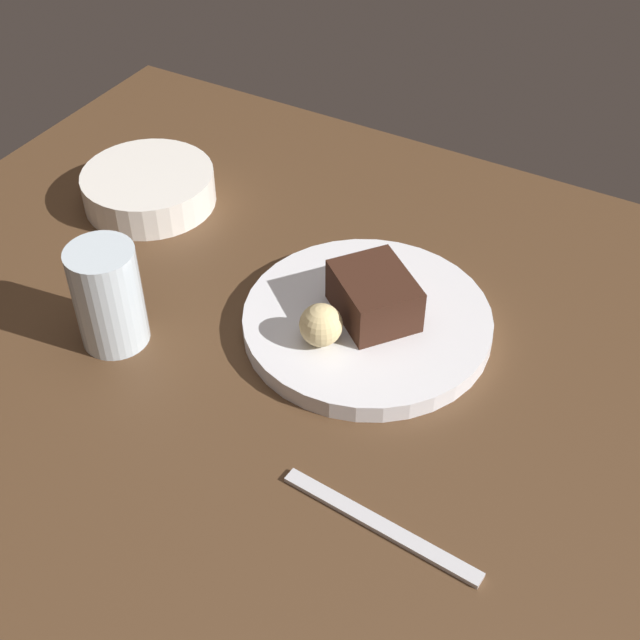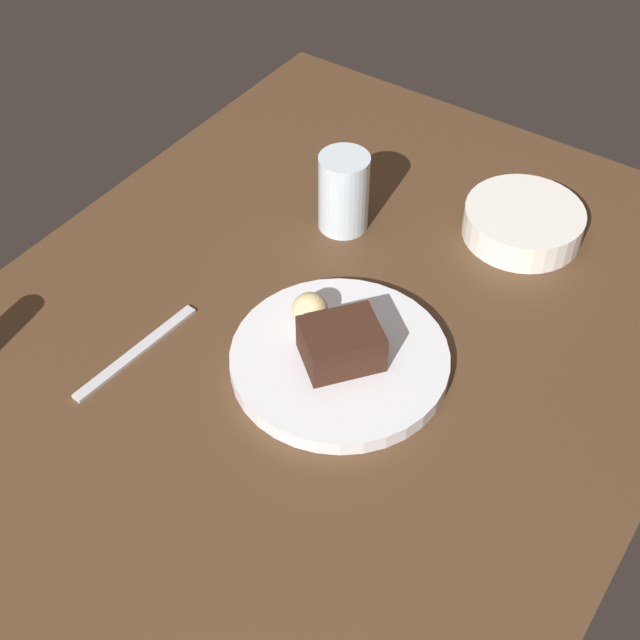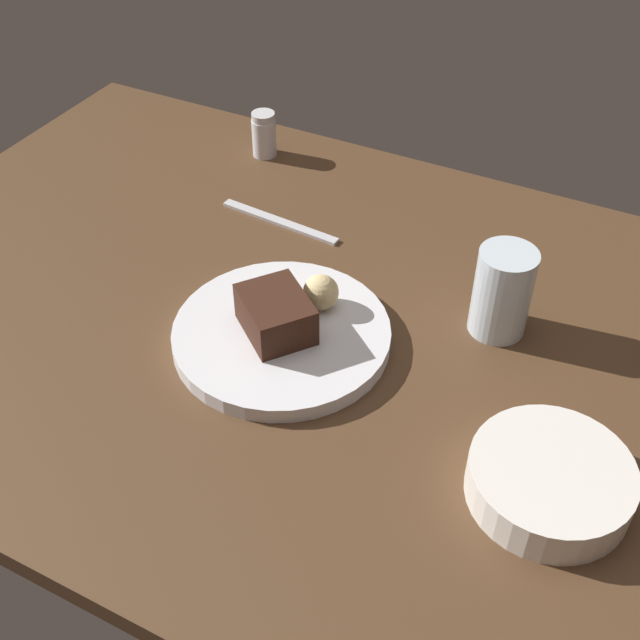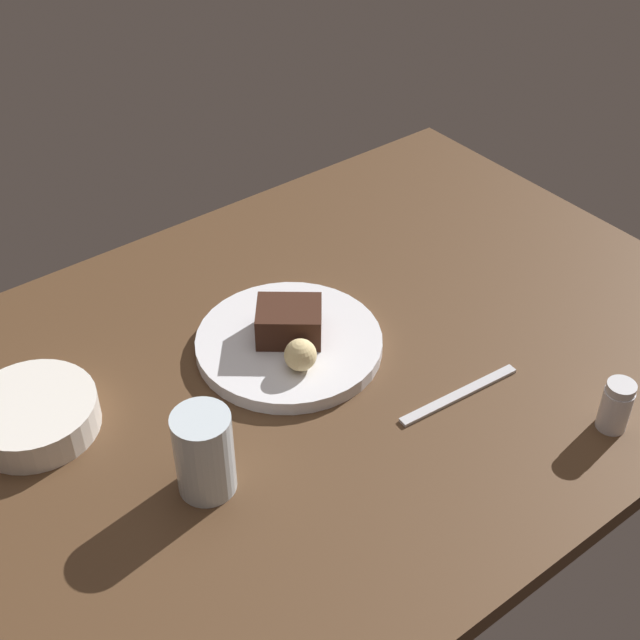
{
  "view_description": "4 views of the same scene",
  "coord_description": "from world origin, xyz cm",
  "px_view_note": "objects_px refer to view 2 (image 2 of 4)",
  "views": [
    {
      "loc": [
        26.84,
        -56.17,
        65.59
      ],
      "look_at": [
        -4.17,
        -1.38,
        8.04
      ],
      "focal_mm": 48.66,
      "sensor_mm": 36.0,
      "label": 1
    },
    {
      "loc": [
        56.86,
        41.91,
        82.61
      ],
      "look_at": [
        -4.14,
        0.27,
        6.35
      ],
      "focal_mm": 49.5,
      "sensor_mm": 36.0,
      "label": 2
    },
    {
      "loc": [
        -38.24,
        65.75,
        70.03
      ],
      "look_at": [
        -5.61,
        1.84,
        5.71
      ],
      "focal_mm": 45.44,
      "sensor_mm": 36.0,
      "label": 3
    },
    {
      "loc": [
        -55.63,
        -72.29,
        84.85
      ],
      "look_at": [
        3.59,
        4.62,
        5.57
      ],
      "focal_mm": 49.63,
      "sensor_mm": 36.0,
      "label": 4
    }
  ],
  "objects_px": {
    "dessert_plate": "(340,360)",
    "side_bowl": "(523,222)",
    "butter_knife": "(136,352)",
    "water_glass": "(344,192)",
    "chocolate_cake_slice": "(341,344)",
    "bread_roll": "(310,310)"
  },
  "relations": [
    {
      "from": "dessert_plate",
      "to": "side_bowl",
      "type": "bearing_deg",
      "value": 167.73
    },
    {
      "from": "bread_roll",
      "to": "water_glass",
      "type": "height_order",
      "value": "water_glass"
    },
    {
      "from": "water_glass",
      "to": "chocolate_cake_slice",
      "type": "bearing_deg",
      "value": 32.71
    },
    {
      "from": "butter_knife",
      "to": "water_glass",
      "type": "bearing_deg",
      "value": -7.51
    },
    {
      "from": "dessert_plate",
      "to": "side_bowl",
      "type": "height_order",
      "value": "side_bowl"
    },
    {
      "from": "dessert_plate",
      "to": "bread_roll",
      "type": "distance_m",
      "value": 0.07
    },
    {
      "from": "bread_roll",
      "to": "side_bowl",
      "type": "distance_m",
      "value": 0.35
    },
    {
      "from": "side_bowl",
      "to": "butter_knife",
      "type": "height_order",
      "value": "side_bowl"
    },
    {
      "from": "water_glass",
      "to": "side_bowl",
      "type": "height_order",
      "value": "water_glass"
    },
    {
      "from": "butter_knife",
      "to": "bread_roll",
      "type": "bearing_deg",
      "value": -42.46
    },
    {
      "from": "dessert_plate",
      "to": "butter_knife",
      "type": "height_order",
      "value": "dessert_plate"
    },
    {
      "from": "dessert_plate",
      "to": "butter_knife",
      "type": "xyz_separation_m",
      "value": [
        0.12,
        -0.21,
        -0.01
      ]
    },
    {
      "from": "chocolate_cake_slice",
      "to": "butter_knife",
      "type": "xyz_separation_m",
      "value": [
        0.12,
        -0.22,
        -0.04
      ]
    },
    {
      "from": "chocolate_cake_slice",
      "to": "water_glass",
      "type": "height_order",
      "value": "water_glass"
    },
    {
      "from": "chocolate_cake_slice",
      "to": "bread_roll",
      "type": "xyz_separation_m",
      "value": [
        -0.03,
        -0.06,
        -0.0
      ]
    },
    {
      "from": "chocolate_cake_slice",
      "to": "side_bowl",
      "type": "height_order",
      "value": "chocolate_cake_slice"
    },
    {
      "from": "dessert_plate",
      "to": "water_glass",
      "type": "xyz_separation_m",
      "value": [
        -0.22,
        -0.14,
        0.05
      ]
    },
    {
      "from": "dessert_plate",
      "to": "bread_roll",
      "type": "height_order",
      "value": "bread_roll"
    },
    {
      "from": "bread_roll",
      "to": "water_glass",
      "type": "relative_size",
      "value": 0.39
    },
    {
      "from": "water_glass",
      "to": "dessert_plate",
      "type": "bearing_deg",
      "value": 32.39
    },
    {
      "from": "dessert_plate",
      "to": "chocolate_cake_slice",
      "type": "bearing_deg",
      "value": 46.56
    },
    {
      "from": "chocolate_cake_slice",
      "to": "butter_knife",
      "type": "height_order",
      "value": "chocolate_cake_slice"
    }
  ]
}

